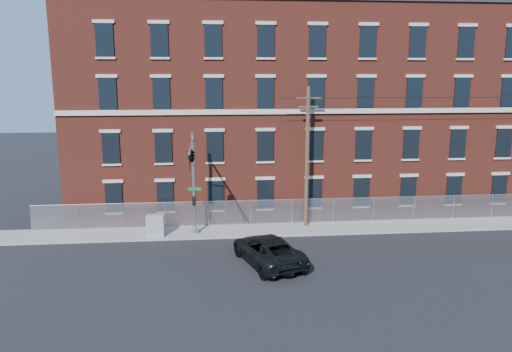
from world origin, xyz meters
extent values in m
plane|color=black|center=(0.00, 0.00, 0.00)|extent=(140.00, 140.00, 0.00)
cube|color=gray|center=(12.00, 5.00, 0.06)|extent=(65.00, 3.00, 0.12)
cube|color=maroon|center=(12.00, 14.00, 8.00)|extent=(55.00, 14.00, 16.00)
cube|color=black|center=(12.00, 14.00, 16.15)|extent=(55.30, 14.30, 0.30)
cube|color=#ACA28F|center=(12.00, 6.92, 8.30)|extent=(55.00, 0.18, 0.35)
cube|color=black|center=(-11.83, 6.94, 2.20)|extent=(1.20, 0.10, 2.20)
cube|color=black|center=(-11.83, 6.94, 5.80)|extent=(1.20, 0.10, 2.20)
cube|color=black|center=(-11.83, 6.94, 9.60)|extent=(1.20, 0.10, 2.20)
cube|color=black|center=(-11.83, 6.94, 13.20)|extent=(1.20, 0.10, 2.20)
cube|color=black|center=(-8.17, 6.94, 2.20)|extent=(1.20, 0.10, 2.20)
cube|color=black|center=(-8.17, 6.94, 5.80)|extent=(1.20, 0.10, 2.20)
cube|color=black|center=(-8.17, 6.94, 9.60)|extent=(1.20, 0.10, 2.20)
cube|color=black|center=(-8.17, 6.94, 13.20)|extent=(1.20, 0.10, 2.20)
cube|color=black|center=(-4.50, 6.94, 2.20)|extent=(1.20, 0.10, 2.20)
cube|color=black|center=(-4.50, 6.94, 5.80)|extent=(1.20, 0.10, 2.20)
cube|color=black|center=(-4.50, 6.94, 9.60)|extent=(1.20, 0.10, 2.20)
cube|color=black|center=(-4.50, 6.94, 13.20)|extent=(1.20, 0.10, 2.20)
cube|color=black|center=(-0.83, 6.94, 2.20)|extent=(1.20, 0.10, 2.20)
cube|color=black|center=(-0.83, 6.94, 5.80)|extent=(1.20, 0.10, 2.20)
cube|color=black|center=(-0.83, 6.94, 9.60)|extent=(1.20, 0.10, 2.20)
cube|color=black|center=(-0.83, 6.94, 13.20)|extent=(1.20, 0.10, 2.20)
cube|color=black|center=(2.83, 6.94, 2.20)|extent=(1.20, 0.10, 2.20)
cube|color=black|center=(2.83, 6.94, 5.80)|extent=(1.20, 0.10, 2.20)
cube|color=black|center=(2.83, 6.94, 9.60)|extent=(1.20, 0.10, 2.20)
cube|color=black|center=(2.83, 6.94, 13.20)|extent=(1.20, 0.10, 2.20)
cube|color=black|center=(6.50, 6.94, 2.20)|extent=(1.20, 0.10, 2.20)
cube|color=black|center=(6.50, 6.94, 5.80)|extent=(1.20, 0.10, 2.20)
cube|color=black|center=(6.50, 6.94, 9.60)|extent=(1.20, 0.10, 2.20)
cube|color=black|center=(6.50, 6.94, 13.20)|extent=(1.20, 0.10, 2.20)
cube|color=black|center=(10.17, 6.94, 2.20)|extent=(1.20, 0.10, 2.20)
cube|color=black|center=(10.17, 6.94, 5.80)|extent=(1.20, 0.10, 2.20)
cube|color=black|center=(10.17, 6.94, 9.60)|extent=(1.20, 0.10, 2.20)
cube|color=black|center=(10.17, 6.94, 13.20)|extent=(1.20, 0.10, 2.20)
cube|color=black|center=(13.83, 6.94, 2.20)|extent=(1.20, 0.10, 2.20)
cube|color=black|center=(13.83, 6.94, 5.80)|extent=(1.20, 0.10, 2.20)
cube|color=black|center=(13.83, 6.94, 9.60)|extent=(1.20, 0.10, 2.20)
cube|color=black|center=(13.83, 6.94, 13.20)|extent=(1.20, 0.10, 2.20)
cube|color=black|center=(17.50, 6.94, 2.20)|extent=(1.20, 0.10, 2.20)
cube|color=black|center=(17.50, 6.94, 5.80)|extent=(1.20, 0.10, 2.20)
cube|color=black|center=(17.50, 6.94, 9.60)|extent=(1.20, 0.10, 2.20)
cube|color=#A5A8AD|center=(12.00, 6.30, 1.02)|extent=(59.00, 0.02, 1.80)
cylinder|color=#9EA0A5|center=(12.00, 6.30, 1.92)|extent=(59.00, 0.04, 0.04)
cylinder|color=#9EA0A5|center=(-17.50, 6.30, 1.02)|extent=(0.06, 0.06, 1.85)
cylinder|color=#9EA0A5|center=(-14.39, 6.30, 1.02)|extent=(0.06, 0.06, 1.85)
cylinder|color=#9EA0A5|center=(-11.29, 6.30, 1.02)|extent=(0.06, 0.06, 1.85)
cylinder|color=#9EA0A5|center=(-8.18, 6.30, 1.02)|extent=(0.06, 0.06, 1.85)
cylinder|color=#9EA0A5|center=(-5.08, 6.30, 1.02)|extent=(0.06, 0.06, 1.85)
cylinder|color=#9EA0A5|center=(-1.97, 6.30, 1.02)|extent=(0.06, 0.06, 1.85)
cylinder|color=#9EA0A5|center=(1.13, 6.30, 1.02)|extent=(0.06, 0.06, 1.85)
cylinder|color=#9EA0A5|center=(4.24, 6.30, 1.02)|extent=(0.06, 0.06, 1.85)
cylinder|color=#9EA0A5|center=(7.34, 6.30, 1.02)|extent=(0.06, 0.06, 1.85)
cylinder|color=#9EA0A5|center=(10.45, 6.30, 1.02)|extent=(0.06, 0.06, 1.85)
cylinder|color=#9EA0A5|center=(13.55, 6.30, 1.02)|extent=(0.06, 0.06, 1.85)
cylinder|color=#9EA0A5|center=(16.66, 6.30, 1.02)|extent=(0.06, 0.06, 1.85)
cylinder|color=#9EA0A5|center=(-6.00, 4.50, 3.62)|extent=(0.22, 0.22, 7.00)
cylinder|color=#9EA0A5|center=(-6.00, 4.50, 0.32)|extent=(0.50, 0.50, 0.40)
cylinder|color=#9EA0A5|center=(-6.00, 1.25, 6.72)|extent=(0.14, 6.50, 0.14)
cylinder|color=#9EA0A5|center=(-6.00, 3.30, 5.72)|extent=(0.08, 2.18, 1.56)
cube|color=#0C592D|center=(-5.95, 4.35, 3.32)|extent=(0.90, 0.03, 0.22)
cube|color=black|center=(-6.00, 4.25, 2.52)|extent=(0.25, 0.25, 0.60)
imported|color=black|center=(-6.00, -1.30, 6.17)|extent=(0.16, 0.20, 1.00)
imported|color=black|center=(-6.00, 1.50, 6.17)|extent=(0.53, 2.48, 1.00)
cylinder|color=#4F3727|center=(2.00, 5.60, 5.12)|extent=(0.28, 0.28, 10.00)
cube|color=#4F3727|center=(2.00, 5.60, 9.32)|extent=(1.80, 0.12, 0.12)
cube|color=#4F3727|center=(2.00, 5.60, 8.72)|extent=(1.40, 0.12, 0.12)
imported|color=black|center=(-1.59, -1.17, 0.82)|extent=(4.38, 6.47, 1.65)
cube|color=gray|center=(-8.66, 4.20, 0.86)|extent=(1.20, 0.62, 1.48)
camera|label=1|loc=(-4.91, -28.31, 10.87)|focal=34.51mm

